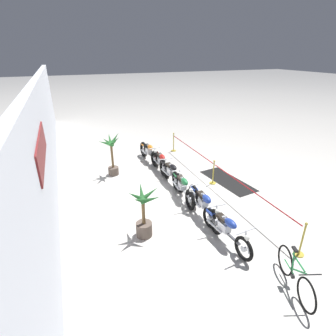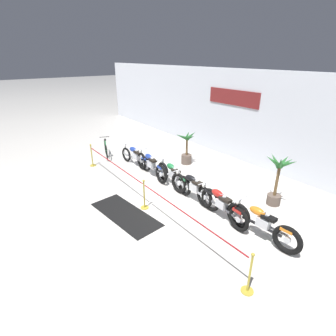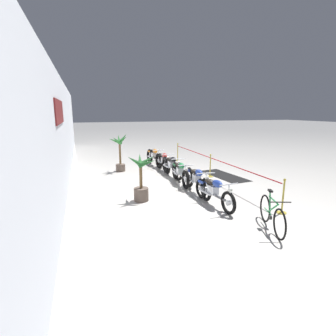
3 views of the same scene
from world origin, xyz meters
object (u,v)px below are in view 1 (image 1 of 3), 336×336
object	(u,v)px
stanchion_far_left	(236,183)
floor_banner	(227,181)
motorcycle_green_2	(183,187)
motorcycle_black_3	(171,173)
potted_palm_left_of_row	(112,154)
stanchion_mid_left	(213,176)
motorcycle_red_4	(161,162)
bicycle	(295,275)
motorcycle_blue_1	(204,205)
motorcycle_blue_0	(226,229)
potted_palm_right_of_row	(144,216)
stanchion_mid_right	(174,145)
motorcycle_orange_5	(149,153)

from	to	relation	value
stanchion_far_left	floor_banner	world-z (taller)	stanchion_far_left
motorcycle_green_2	motorcycle_black_3	distance (m)	1.29
potted_palm_left_of_row	stanchion_mid_left	distance (m)	4.48
motorcycle_red_4	bicycle	bearing A→B (deg)	-175.46
motorcycle_red_4	potted_palm_left_of_row	xyz separation A→B (m)	(0.53, 2.10, 0.50)
motorcycle_black_3	stanchion_mid_left	bearing A→B (deg)	-110.77
motorcycle_blue_1	motorcycle_blue_0	bearing A→B (deg)	179.17
motorcycle_red_4	stanchion_far_left	xyz separation A→B (m)	(-3.41, -1.61, 0.24)
motorcycle_blue_1	potted_palm_right_of_row	world-z (taller)	potted_palm_right_of_row
motorcycle_blue_0	stanchion_mid_left	distance (m)	3.74
stanchion_mid_left	motorcycle_blue_1	bearing A→B (deg)	142.23
bicycle	stanchion_mid_left	xyz separation A→B (m)	(5.37, -1.04, -0.04)
motorcycle_blue_0	motorcycle_green_2	size ratio (longest dim) A/B	0.98
stanchion_mid_left	motorcycle_red_4	bearing A→B (deg)	40.42
motorcycle_red_4	stanchion_mid_right	xyz separation A→B (m)	(2.34, -1.61, -0.12)
motorcycle_blue_0	floor_banner	size ratio (longest dim) A/B	0.84
motorcycle_blue_1	motorcycle_red_4	xyz separation A→B (m)	(3.94, 0.02, -0.01)
bicycle	stanchion_mid_left	size ratio (longest dim) A/B	1.58
motorcycle_blue_1	stanchion_mid_left	size ratio (longest dim) A/B	2.36
bicycle	motorcycle_orange_5	bearing A→B (deg)	4.65
potted_palm_right_of_row	stanchion_mid_right	distance (m)	7.41
motorcycle_orange_5	floor_banner	bearing A→B (deg)	-143.59
floor_banner	stanchion_far_left	bearing A→B (deg)	147.49
motorcycle_black_3	motorcycle_red_4	xyz separation A→B (m)	(1.27, -0.02, -0.01)
motorcycle_orange_5	motorcycle_green_2	bearing A→B (deg)	-179.67
motorcycle_red_4	stanchion_mid_left	world-z (taller)	stanchion_mid_left
potted_palm_left_of_row	stanchion_far_left	world-z (taller)	potted_palm_left_of_row
stanchion_mid_right	floor_banner	size ratio (longest dim) A/B	0.39
motorcycle_green_2	motorcycle_orange_5	size ratio (longest dim) A/B	1.00
motorcycle_blue_0	potted_palm_left_of_row	world-z (taller)	potted_palm_left_of_row
motorcycle_black_3	stanchion_mid_right	xyz separation A→B (m)	(3.62, -1.64, -0.13)
motorcycle_green_2	motorcycle_red_4	bearing A→B (deg)	-2.33
bicycle	potted_palm_left_of_row	distance (m)	8.26
motorcycle_green_2	bicycle	bearing A→B (deg)	-171.76
potted_palm_left_of_row	stanchion_mid_left	size ratio (longest dim) A/B	1.82
bicycle	motorcycle_red_4	bearing A→B (deg)	4.54
motorcycle_green_2	floor_banner	world-z (taller)	motorcycle_green_2
motorcycle_black_3	potted_palm_left_of_row	xyz separation A→B (m)	(1.80, 2.08, 0.49)
potted_palm_left_of_row	stanchion_mid_right	bearing A→B (deg)	-64.00
motorcycle_red_4	floor_banner	size ratio (longest dim) A/B	0.85
motorcycle_orange_5	potted_palm_right_of_row	size ratio (longest dim) A/B	1.45
floor_banner	stanchion_mid_left	bearing A→B (deg)	79.82
bicycle	floor_banner	size ratio (longest dim) A/B	0.62
motorcycle_green_2	floor_banner	bearing A→B (deg)	-75.50
motorcycle_blue_0	motorcycle_red_4	size ratio (longest dim) A/B	0.98
motorcycle_blue_0	motorcycle_green_2	bearing A→B (deg)	2.30
motorcycle_blue_0	motorcycle_red_4	world-z (taller)	motorcycle_red_4
bicycle	stanchion_mid_left	bearing A→B (deg)	-10.93
stanchion_mid_right	stanchion_far_left	bearing A→B (deg)	-180.00
motorcycle_green_2	potted_palm_left_of_row	world-z (taller)	potted_palm_left_of_row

